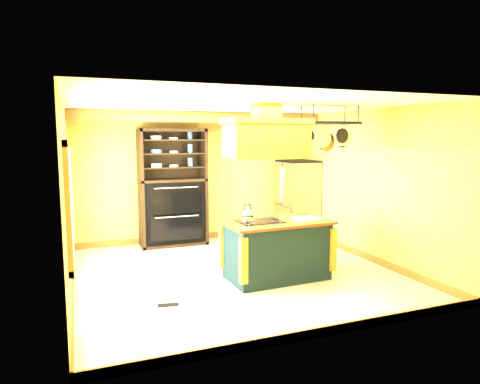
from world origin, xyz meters
TOP-DOWN VIEW (x-y plane):
  - floor at (0.00, 0.00)m, footprint 5.00×5.00m
  - ceiling at (0.00, 0.00)m, footprint 5.00×5.00m
  - wall_back at (0.00, 2.50)m, footprint 5.00×0.02m
  - wall_front at (0.00, -2.50)m, footprint 5.00×0.02m
  - wall_left at (-2.50, 0.00)m, footprint 0.02×5.00m
  - wall_right at (2.50, 0.00)m, footprint 0.02×5.00m
  - ceiling_beam at (0.00, 1.70)m, footprint 5.00×0.15m
  - window_near at (-2.47, -0.80)m, footprint 0.06×1.06m
  - window_far at (-2.47, 0.60)m, footprint 0.06×1.06m
  - kitchen_island at (0.51, -0.50)m, footprint 1.67×0.98m
  - range_hood at (0.31, -0.50)m, footprint 1.25×0.71m
  - pot_rack at (1.41, -0.49)m, footprint 0.97×0.45m
  - refrigerator at (2.12, 1.82)m, footprint 0.73×0.85m
  - hutch at (-0.54, 2.24)m, footprint 1.34×0.61m
  - floor_register at (-1.31, -0.97)m, footprint 0.30×0.17m

SIDE VIEW (x-z plane):
  - floor at x=0.00m, z-range 0.00..0.00m
  - floor_register at x=-1.31m, z-range 0.00..0.01m
  - kitchen_island at x=0.51m, z-range -0.09..1.02m
  - refrigerator at x=2.12m, z-range -0.02..1.65m
  - hutch at x=-0.54m, z-range -0.28..2.10m
  - wall_back at x=0.00m, z-range 0.00..2.70m
  - wall_front at x=0.00m, z-range 0.00..2.70m
  - wall_left at x=-2.50m, z-range 0.00..2.70m
  - wall_right at x=2.50m, z-range 0.00..2.70m
  - window_near at x=-2.47m, z-range 0.62..2.18m
  - window_far at x=-2.47m, z-range 0.62..2.18m
  - range_hood at x=0.31m, z-range 1.82..2.62m
  - pot_rack at x=1.41m, z-range 1.96..2.69m
  - ceiling_beam at x=0.00m, z-range 2.49..2.69m
  - ceiling at x=0.00m, z-range 2.70..2.70m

